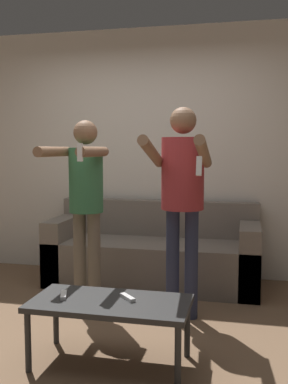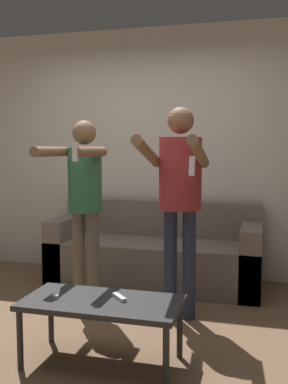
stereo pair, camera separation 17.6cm
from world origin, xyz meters
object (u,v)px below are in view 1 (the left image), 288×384
Objects in this scene: remote_near at (64,295)px; remote_far at (128,298)px; person_standing_left at (85,194)px; couch at (153,255)px; person_standing_right at (182,186)px; coffee_table at (110,307)px.

remote_near is 0.43m from remote_far.
person_standing_left is 12.25× the size of remote_far.
couch is at bearing 95.92° from remote_far.
person_standing_left is 1.18m from remote_far.
person_standing_right reaches higher than remote_far.
coffee_table is 6.72× the size of remote_near.
person_standing_right is at bearing -64.71° from couch.
remote_far is at bearing -105.73° from person_standing_right.
person_standing_right is at bearing 53.28° from remote_near.
person_standing_right reaches higher than remote_near.
couch is 13.92× the size of remote_near.
person_standing_left is at bearing -115.21° from couch.
person_standing_right is 1.68× the size of coffee_table.
remote_near is (0.17, -0.89, -0.58)m from person_standing_left.
remote_far is (0.59, -0.84, -0.58)m from person_standing_left.
couch is 2.07× the size of coffee_table.
person_standing_left is at bearing 100.66° from remote_near.
couch is 1.21m from person_standing_left.
couch is 1.26m from person_standing_right.
couch reaches higher than remote_far.
remote_near is at bearing -79.34° from person_standing_left.
remote_far is at bearing 25.28° from coffee_table.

